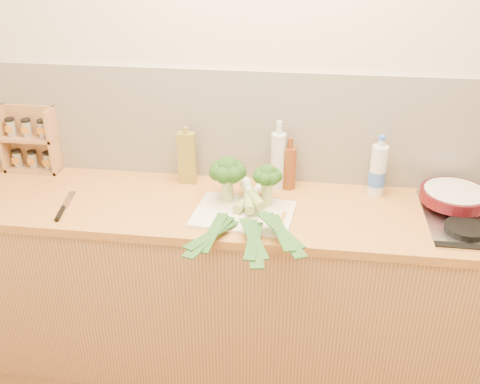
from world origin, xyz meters
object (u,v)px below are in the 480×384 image
Objects in this scene: chopping_board at (244,214)px; spice_rack at (31,143)px; chefs_knife at (62,210)px; skillet at (455,196)px.

spice_rack is at bearing 168.97° from chopping_board.
skillet reaches higher than chefs_knife.
chopping_board is at bearing -4.10° from chefs_knife.
chopping_board is at bearing -16.35° from spice_rack.
chefs_knife is at bearing -51.40° from spice_rack.
spice_rack is (-2.05, 0.14, 0.08)m from skillet.
spice_rack reaches higher than chefs_knife.
spice_rack reaches higher than chopping_board.
chopping_board is 1.27× the size of spice_rack.
skillet is 2.05m from spice_rack.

